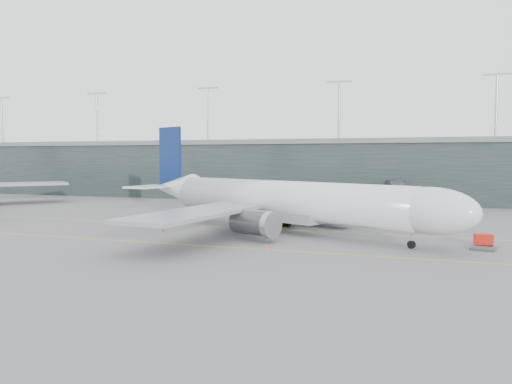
% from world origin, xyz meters
% --- Properties ---
extents(ground, '(320.00, 320.00, 0.00)m').
position_xyz_m(ground, '(0.00, 0.00, 0.00)').
color(ground, '#5C5C62').
rests_on(ground, ground).
extents(taxiline_a, '(160.00, 0.25, 0.02)m').
position_xyz_m(taxiline_a, '(0.00, -4.00, 0.01)').
color(taxiline_a, gold).
rests_on(taxiline_a, ground).
extents(taxiline_b, '(160.00, 0.25, 0.02)m').
position_xyz_m(taxiline_b, '(0.00, -20.00, 0.01)').
color(taxiline_b, gold).
rests_on(taxiline_b, ground).
extents(taxiline_lead_main, '(0.25, 60.00, 0.02)m').
position_xyz_m(taxiline_lead_main, '(5.00, 20.00, 0.01)').
color(taxiline_lead_main, gold).
rests_on(taxiline_lead_main, ground).
extents(terminal, '(240.00, 36.00, 29.00)m').
position_xyz_m(terminal, '(-0.00, 58.00, 7.62)').
color(terminal, black).
rests_on(terminal, ground).
extents(main_aircraft, '(55.00, 50.66, 16.19)m').
position_xyz_m(main_aircraft, '(5.55, -5.83, 4.54)').
color(main_aircraft, silver).
rests_on(main_aircraft, ground).
extents(jet_bridge, '(6.19, 42.46, 5.75)m').
position_xyz_m(jet_bridge, '(21.06, 22.54, 4.31)').
color(jet_bridge, '#2E2F34').
rests_on(jet_bridge, ground).
extents(gse_cart, '(2.17, 1.43, 1.45)m').
position_xyz_m(gse_cart, '(31.98, -9.20, 0.80)').
color(gse_cart, red).
rests_on(gse_cart, ground).
extents(baggage_dolly, '(3.11, 2.73, 0.27)m').
position_xyz_m(baggage_dolly, '(31.63, -12.16, 0.16)').
color(baggage_dolly, '#3B3A3F').
rests_on(baggage_dolly, ground).
extents(uld_a, '(2.43, 2.13, 1.89)m').
position_xyz_m(uld_a, '(-3.94, 10.57, 0.99)').
color(uld_a, '#3A393E').
rests_on(uld_a, ground).
extents(uld_b, '(2.19, 1.84, 1.83)m').
position_xyz_m(uld_b, '(-2.74, 12.49, 0.96)').
color(uld_b, '#3A393E').
rests_on(uld_b, ground).
extents(uld_c, '(2.24, 1.98, 1.73)m').
position_xyz_m(uld_c, '(-1.50, 11.43, 0.91)').
color(uld_c, '#3A393E').
rests_on(uld_c, ground).
extents(cone_wing_stbd, '(0.41, 0.41, 0.66)m').
position_xyz_m(cone_wing_stbd, '(7.51, -19.96, 0.33)').
color(cone_wing_stbd, '#EF500D').
rests_on(cone_wing_stbd, ground).
extents(cone_wing_port, '(0.46, 0.46, 0.74)m').
position_xyz_m(cone_wing_port, '(8.96, 10.60, 0.37)').
color(cone_wing_port, orange).
rests_on(cone_wing_port, ground).
extents(cone_tail, '(0.50, 0.50, 0.80)m').
position_xyz_m(cone_tail, '(-11.10, -10.90, 0.40)').
color(cone_tail, '#D95A0C').
rests_on(cone_tail, ground).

